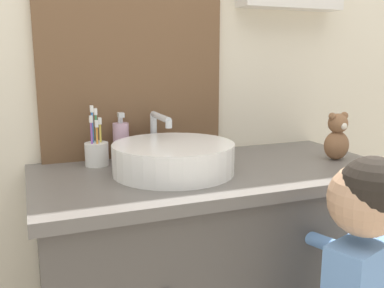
{
  "coord_description": "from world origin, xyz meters",
  "views": [
    {
      "loc": [
        -0.57,
        -0.92,
        1.22
      ],
      "look_at": [
        -0.1,
        0.26,
        0.96
      ],
      "focal_mm": 40.0,
      "sensor_mm": 36.0,
      "label": 1
    }
  ],
  "objects_px": {
    "sink_basin": "(173,157)",
    "child_figure": "(358,288)",
    "toothbrush_holder": "(97,152)",
    "soap_dispenser": "(121,141)",
    "teddy_bear": "(337,137)"
  },
  "relations": [
    {
      "from": "sink_basin",
      "to": "child_figure",
      "type": "height_order",
      "value": "sink_basin"
    },
    {
      "from": "toothbrush_holder",
      "to": "soap_dispenser",
      "type": "distance_m",
      "value": 0.1
    },
    {
      "from": "toothbrush_holder",
      "to": "child_figure",
      "type": "relative_size",
      "value": 0.2
    },
    {
      "from": "sink_basin",
      "to": "soap_dispenser",
      "type": "bearing_deg",
      "value": 118.43
    },
    {
      "from": "soap_dispenser",
      "to": "teddy_bear",
      "type": "distance_m",
      "value": 0.77
    },
    {
      "from": "sink_basin",
      "to": "child_figure",
      "type": "relative_size",
      "value": 0.44
    },
    {
      "from": "sink_basin",
      "to": "child_figure",
      "type": "xyz_separation_m",
      "value": [
        0.34,
        -0.47,
        -0.27
      ]
    },
    {
      "from": "toothbrush_holder",
      "to": "soap_dispenser",
      "type": "relative_size",
      "value": 1.18
    },
    {
      "from": "sink_basin",
      "to": "toothbrush_holder",
      "type": "bearing_deg",
      "value": 139.48
    },
    {
      "from": "soap_dispenser",
      "to": "toothbrush_holder",
      "type": "bearing_deg",
      "value": -157.26
    },
    {
      "from": "toothbrush_holder",
      "to": "soap_dispenser",
      "type": "bearing_deg",
      "value": 22.74
    },
    {
      "from": "sink_basin",
      "to": "toothbrush_holder",
      "type": "xyz_separation_m",
      "value": [
        -0.21,
        0.18,
        -0.0
      ]
    },
    {
      "from": "sink_basin",
      "to": "soap_dispenser",
      "type": "relative_size",
      "value": 2.53
    },
    {
      "from": "sink_basin",
      "to": "teddy_bear",
      "type": "distance_m",
      "value": 0.6
    },
    {
      "from": "sink_basin",
      "to": "toothbrush_holder",
      "type": "distance_m",
      "value": 0.28
    }
  ]
}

